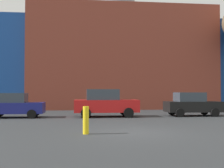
{
  "coord_description": "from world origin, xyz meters",
  "views": [
    {
      "loc": [
        -2.23,
        -11.8,
        1.71
      ],
      "look_at": [
        -0.05,
        8.08,
        2.29
      ],
      "focal_mm": 44.99,
      "sensor_mm": 36.0,
      "label": 1
    }
  ],
  "objects": [
    {
      "name": "parked_car_1",
      "position": [
        -6.69,
        7.61,
        0.82
      ],
      "size": [
        3.79,
        1.86,
        1.64
      ],
      "color": "navy",
      "rests_on": "ground_plane"
    },
    {
      "name": "parked_car_2",
      "position": [
        -0.58,
        7.61,
        0.95
      ],
      "size": [
        4.39,
        2.15,
        1.9
      ],
      "color": "red",
      "rests_on": "ground_plane"
    },
    {
      "name": "building_backdrop",
      "position": [
        2.08,
        21.05,
        5.04
      ],
      "size": [
        37.8,
        12.5,
        12.53
      ],
      "color": "brown",
      "rests_on": "ground_plane"
    },
    {
      "name": "parked_car_3",
      "position": [
        5.67,
        7.61,
        0.84
      ],
      "size": [
        3.9,
        1.92,
        1.69
      ],
      "color": "black",
      "rests_on": "ground_plane"
    },
    {
      "name": "bollard_yellow_0",
      "position": [
        -2.04,
        -0.31,
        0.56
      ],
      "size": [
        0.24,
        0.24,
        1.13
      ],
      "primitive_type": "cylinder",
      "color": "yellow",
      "rests_on": "ground_plane"
    },
    {
      "name": "ground_plane",
      "position": [
        0.0,
        0.0,
        0.0
      ],
      "size": [
        200.0,
        200.0,
        0.0
      ],
      "primitive_type": "plane",
      "color": "#2D3033"
    }
  ]
}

